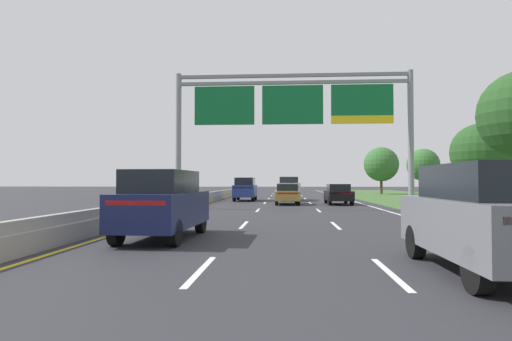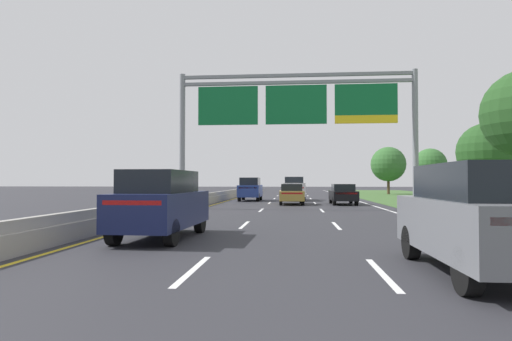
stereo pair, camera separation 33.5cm
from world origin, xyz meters
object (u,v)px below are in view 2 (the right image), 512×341
Objects in this scene: car_gold_centre_lane_sedan at (291,194)px; car_grey_right_lane_suv at (479,217)px; car_black_right_lane_sedan at (343,194)px; roadside_tree_mid at (487,152)px; roadside_tree_far at (430,165)px; car_navy_left_lane_suv at (161,203)px; car_blue_left_lane_suv at (250,189)px; roadside_tree_distant at (388,164)px; overhead_sign_gantry at (296,111)px; pickup_truck_white at (294,189)px.

car_grey_right_lane_suv reaches higher than car_gold_centre_lane_sedan.
roadside_tree_mid is (11.04, 0.86, 3.20)m from car_black_right_lane_sedan.
car_grey_right_lane_suv is 0.91× the size of roadside_tree_far.
car_navy_left_lane_suv is 0.76× the size of roadside_tree_mid.
roadside_tree_mid is 1.21× the size of roadside_tree_far.
roadside_tree_far is at bearing -70.27° from car_blue_left_lane_suv.
roadside_tree_distant reaches higher than car_navy_left_lane_suv.
car_blue_left_lane_suv is at bearing 165.54° from roadside_tree_mid.
roadside_tree_distant is at bearing 94.06° from roadside_tree_far.
roadside_tree_distant is (17.04, 47.53, 3.04)m from car_navy_left_lane_suv.
roadside_tree_mid is (14.99, 1.12, 3.20)m from car_gold_centre_lane_sedan.
car_black_right_lane_sedan is at bearing -126.55° from car_blue_left_lane_suv.
overhead_sign_gantry is at bearing -178.30° from car_gold_centre_lane_sedan.
car_blue_left_lane_suv is at bearing 53.19° from car_black_right_lane_sedan.
overhead_sign_gantry is 3.17× the size of car_navy_left_lane_suv.
car_navy_left_lane_suv reaches higher than car_gold_centre_lane_sedan.
pickup_truck_white is at bearing -122.75° from roadside_tree_distant.
pickup_truck_white is 1.04× the size of roadside_tree_far.
car_grey_right_lane_suv is at bearing 179.05° from car_black_right_lane_sedan.
car_gold_centre_lane_sedan is at bearing -115.69° from roadside_tree_distant.
car_gold_centre_lane_sedan is at bearing 93.37° from car_black_right_lane_sedan.
roadside_tree_distant reaches higher than pickup_truck_white.
car_grey_right_lane_suv is at bearing -173.76° from pickup_truck_white.
pickup_truck_white is 0.86× the size of roadside_tree_mid.
roadside_tree_mid is 0.96× the size of roadside_tree_distant.
overhead_sign_gantry is at bearing -153.82° from roadside_tree_mid.
roadside_tree_far is at bearing -85.94° from roadside_tree_distant.
roadside_tree_far is 0.79× the size of roadside_tree_distant.
car_grey_right_lane_suv is at bearing -113.53° from roadside_tree_mid.
car_blue_left_lane_suv is 0.75× the size of roadside_tree_mid.
car_navy_left_lane_suv is (-0.12, -26.20, 0.00)m from car_blue_left_lane_suv.
pickup_truck_white is 1.21× the size of car_gold_centre_lane_sedan.
car_blue_left_lane_suv is at bearing 13.48° from car_grey_right_lane_suv.
car_navy_left_lane_suv is 50.58m from roadside_tree_distant.
car_gold_centre_lane_sedan is 0.71× the size of roadside_tree_mid.
roadside_tree_distant is (9.18, 27.04, 3.32)m from car_black_right_lane_sedan.
car_gold_centre_lane_sedan is (-0.21, -7.20, -0.26)m from pickup_truck_white.
pickup_truck_white is (-0.13, 13.28, -5.15)m from overhead_sign_gantry.
roadside_tree_mid reaches higher than roadside_tree_far.
pickup_truck_white is at bearing -3.16° from car_gold_centre_lane_sedan.
roadside_tree_mid reaches higher than car_gold_centre_lane_sedan.
car_blue_left_lane_suv is at bearing -128.42° from roadside_tree_distant.
car_navy_left_lane_suv is at bearing -118.97° from roadside_tree_far.
roadside_tree_distant is at bearing 94.06° from roadside_tree_mid.
car_blue_left_lane_suv is 26.20m from car_navy_left_lane_suv.
car_gold_centre_lane_sedan is 0.94× the size of car_grey_right_lane_suv.
roadside_tree_far reaches higher than car_gold_centre_lane_sedan.
roadside_tree_far is at bearing -69.39° from pickup_truck_white.
overhead_sign_gantry is 9.08m from car_black_right_lane_sedan.
roadside_tree_mid is at bearing -112.34° from pickup_truck_white.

